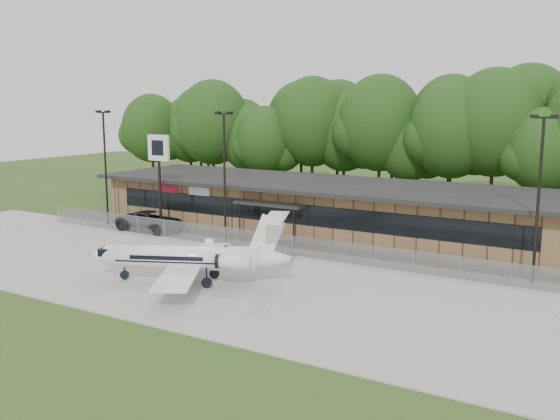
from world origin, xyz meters
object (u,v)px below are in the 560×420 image
Objects in this scene: business_jet at (192,259)px; suv at (151,222)px; terminal at (324,206)px; pole_sign at (159,158)px.

business_jet is 16.54m from suv.
terminal is at bearing -59.91° from suv.
suv is at bearing -149.12° from terminal.
pole_sign reaches higher than terminal.
pole_sign is (-12.10, 10.88, 4.75)m from business_jet.
pole_sign is (-11.98, -7.14, 4.13)m from terminal.
suv is at bearing 117.28° from business_jet.
suv is 0.76× the size of pole_sign.
business_jet is (0.12, -18.03, -0.62)m from terminal.
pole_sign is at bearing -149.20° from terminal.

